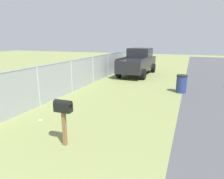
# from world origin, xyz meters

# --- Properties ---
(mailbox) EXTENTS (0.22, 0.47, 1.27)m
(mailbox) POSITION_xyz_m (4.54, 1.25, 1.01)
(mailbox) COLOR brown
(mailbox) RESTS_ON ground
(pickup_truck) EXTENTS (5.27, 2.19, 2.09)m
(pickup_truck) POSITION_xyz_m (16.11, 2.21, 1.10)
(pickup_truck) COLOR black
(pickup_truck) RESTS_ON ground
(trash_bin) EXTENTS (0.55, 0.55, 0.95)m
(trash_bin) POSITION_xyz_m (11.46, -1.34, 0.48)
(trash_bin) COLOR navy
(trash_bin) RESTS_ON ground
(fence_section) EXTENTS (17.76, 0.07, 1.72)m
(fence_section) POSITION_xyz_m (10.72, 4.16, 0.93)
(fence_section) COLOR #9EA3A8
(fence_section) RESTS_ON ground
(litter_wrapper_far_scatter) EXTENTS (0.14, 0.15, 0.01)m
(litter_wrapper_far_scatter) POSITION_xyz_m (5.67, 3.06, 0.00)
(litter_wrapper_far_scatter) COLOR silver
(litter_wrapper_far_scatter) RESTS_ON ground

